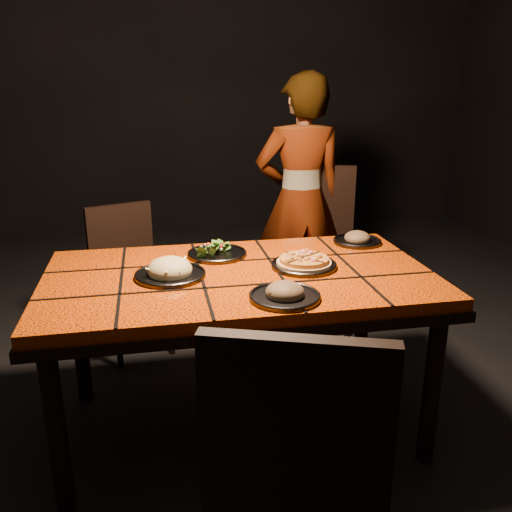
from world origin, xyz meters
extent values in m
cube|color=black|center=(0.00, 0.00, -0.02)|extent=(6.00, 7.00, 0.04)
cube|color=black|center=(0.00, 3.50, 1.50)|extent=(6.00, 0.04, 3.00)
cube|color=#E54B07|center=(0.00, 0.00, 0.72)|extent=(1.60, 0.90, 0.05)
cube|color=black|center=(0.00, 0.00, 0.68)|extent=(1.62, 0.92, 0.04)
cylinder|color=black|center=(-0.72, -0.37, 0.33)|extent=(0.07, 0.07, 0.66)
cylinder|color=black|center=(0.72, -0.37, 0.33)|extent=(0.07, 0.07, 0.66)
cylinder|color=black|center=(-0.72, 0.37, 0.33)|extent=(0.07, 0.07, 0.66)
cylinder|color=black|center=(0.72, 0.37, 0.33)|extent=(0.07, 0.07, 0.66)
cube|color=black|center=(0.02, -0.89, 0.48)|extent=(0.57, 0.57, 0.04)
cube|color=black|center=(-0.05, -1.08, 0.75)|extent=(0.44, 0.19, 0.49)
cylinder|color=black|center=(0.25, -0.78, 0.23)|extent=(0.04, 0.04, 0.46)
cylinder|color=black|center=(-0.09, -0.66, 0.23)|extent=(0.04, 0.04, 0.46)
cube|color=black|center=(-0.47, 0.85, 0.41)|extent=(0.49, 0.49, 0.04)
cube|color=black|center=(-0.53, 1.01, 0.63)|extent=(0.37, 0.17, 0.42)
cylinder|color=black|center=(-0.56, 0.65, 0.19)|extent=(0.03, 0.03, 0.39)
cylinder|color=black|center=(-0.27, 0.76, 0.19)|extent=(0.03, 0.03, 0.39)
cylinder|color=black|center=(-0.67, 0.94, 0.19)|extent=(0.03, 0.03, 0.39)
cylinder|color=black|center=(-0.38, 1.04, 0.19)|extent=(0.03, 0.03, 0.39)
cube|color=black|center=(0.67, 0.99, 0.48)|extent=(0.55, 0.55, 0.04)
cube|color=black|center=(0.72, 1.19, 0.75)|extent=(0.45, 0.16, 0.49)
cylinder|color=black|center=(0.44, 0.86, 0.23)|extent=(0.04, 0.04, 0.46)
cylinder|color=black|center=(0.80, 0.77, 0.23)|extent=(0.04, 0.04, 0.46)
cylinder|color=black|center=(0.54, 1.22, 0.23)|extent=(0.04, 0.04, 0.46)
cylinder|color=black|center=(0.89, 1.12, 0.23)|extent=(0.04, 0.04, 0.46)
imported|color=brown|center=(0.58, 1.15, 0.78)|extent=(0.58, 0.38, 1.57)
cylinder|color=#333338|center=(0.28, 0.01, 0.76)|extent=(0.28, 0.28, 0.01)
torus|color=#333338|center=(0.28, 0.01, 0.76)|extent=(0.28, 0.28, 0.01)
cylinder|color=tan|center=(0.28, 0.01, 0.77)|extent=(0.33, 0.33, 0.01)
cylinder|color=#C78233|center=(0.28, 0.01, 0.78)|extent=(0.29, 0.29, 0.02)
cylinder|color=#333338|center=(-0.28, 0.00, 0.76)|extent=(0.29, 0.29, 0.01)
torus|color=#333338|center=(-0.28, 0.00, 0.76)|extent=(0.29, 0.29, 0.01)
ellipsoid|color=#CBBE85|center=(-0.28, 0.00, 0.79)|extent=(0.17, 0.17, 0.10)
cylinder|color=#333338|center=(-0.06, 0.24, 0.76)|extent=(0.27, 0.27, 0.01)
torus|color=#333338|center=(-0.06, 0.24, 0.76)|extent=(0.27, 0.27, 0.01)
cylinder|color=#333338|center=(0.12, -0.31, 0.76)|extent=(0.26, 0.26, 0.01)
torus|color=#333338|center=(0.12, -0.31, 0.76)|extent=(0.26, 0.26, 0.01)
ellipsoid|color=brown|center=(0.12, -0.31, 0.78)|extent=(0.16, 0.16, 0.09)
cylinder|color=#333338|center=(0.64, 0.31, 0.76)|extent=(0.23, 0.23, 0.01)
torus|color=#333338|center=(0.64, 0.31, 0.76)|extent=(0.23, 0.23, 0.01)
ellipsoid|color=brown|center=(0.64, 0.31, 0.78)|extent=(0.14, 0.14, 0.08)
camera|label=1|loc=(-0.34, -2.10, 1.52)|focal=38.00mm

